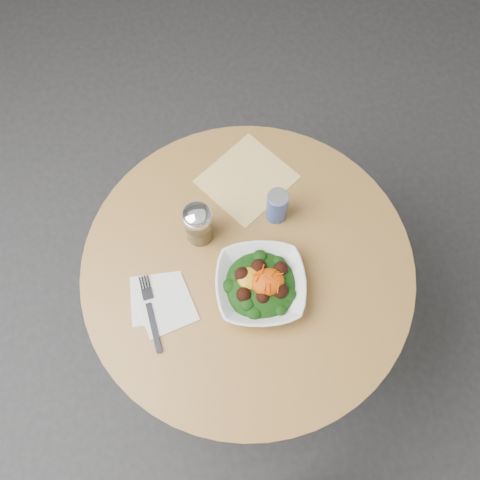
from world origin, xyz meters
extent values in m
plane|color=#2D2D2F|center=(0.00, 0.00, 0.00)|extent=(6.00, 6.00, 0.00)
cylinder|color=black|center=(0.00, 0.00, 0.01)|extent=(0.52, 0.52, 0.03)
cylinder|color=black|center=(0.00, 0.00, 0.35)|extent=(0.10, 0.10, 0.71)
cylinder|color=#C49247|center=(0.00, 0.00, 0.73)|extent=(0.90, 0.90, 0.04)
cube|color=#DB9B0B|center=(0.06, 0.26, 0.75)|extent=(0.31, 0.30, 0.00)
cube|color=white|center=(-0.25, -0.04, 0.75)|extent=(0.15, 0.15, 0.00)
cube|color=white|center=(-0.23, -0.06, 0.75)|extent=(0.16, 0.16, 0.00)
imported|color=white|center=(0.02, -0.07, 0.78)|extent=(0.27, 0.27, 0.06)
ellipsoid|color=black|center=(0.02, -0.07, 0.78)|extent=(0.19, 0.19, 0.07)
ellipsoid|color=orange|center=(-0.01, -0.06, 0.81)|extent=(0.06, 0.06, 0.02)
ellipsoid|color=#D85A04|center=(0.03, -0.08, 0.81)|extent=(0.09, 0.07, 0.04)
cube|color=black|center=(-0.27, -0.11, 0.76)|extent=(0.02, 0.13, 0.00)
cube|color=black|center=(-0.28, 0.00, 0.76)|extent=(0.03, 0.07, 0.00)
cylinder|color=silver|center=(-0.11, 0.12, 0.81)|extent=(0.07, 0.07, 0.11)
cylinder|color=#A2804B|center=(-0.11, 0.12, 0.78)|extent=(0.06, 0.06, 0.06)
cylinder|color=white|center=(-0.11, 0.12, 0.87)|extent=(0.08, 0.08, 0.01)
ellipsoid|color=white|center=(-0.11, 0.12, 0.88)|extent=(0.07, 0.07, 0.03)
cylinder|color=#0D2296|center=(0.11, 0.13, 0.80)|extent=(0.06, 0.06, 0.11)
cylinder|color=silver|center=(0.11, 0.13, 0.86)|extent=(0.05, 0.05, 0.00)
cube|color=silver|center=(0.11, 0.13, 0.86)|extent=(0.01, 0.02, 0.00)
camera|label=1|loc=(-0.14, -0.49, 2.10)|focal=40.00mm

